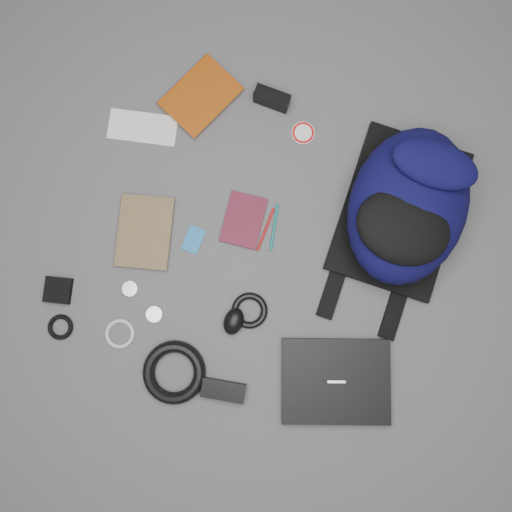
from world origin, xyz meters
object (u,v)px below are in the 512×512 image
at_px(laptop, 336,381).
at_px(comic_book, 118,230).
at_px(textbook_red, 182,78).
at_px(compact_camera, 272,99).
at_px(backpack, 408,206).
at_px(mouse, 234,321).
at_px(dvd_case, 243,220).
at_px(power_brick, 223,390).
at_px(pouch, 58,290).

distance_m(laptop, comic_book, 0.81).
distance_m(textbook_red, compact_camera, 0.30).
relative_size(backpack, compact_camera, 4.72).
bearing_deg(backpack, laptop, -92.83).
xyz_separation_m(laptop, mouse, (-0.35, 0.05, 0.01)).
bearing_deg(mouse, laptop, -10.53).
distance_m(comic_book, dvd_case, 0.39).
height_order(comic_book, mouse, mouse).
distance_m(textbook_red, power_brick, 0.99).
height_order(backpack, dvd_case, backpack).
distance_m(textbook_red, pouch, 0.77).
relative_size(textbook_red, mouse, 2.72).
distance_m(backpack, power_brick, 0.77).
xyz_separation_m(textbook_red, mouse, (0.45, -0.65, 0.01)).
distance_m(textbook_red, comic_book, 0.52).
distance_m(laptop, dvd_case, 0.57).
relative_size(backpack, mouse, 6.35).
height_order(dvd_case, power_brick, power_brick).
distance_m(backpack, dvd_case, 0.49).
relative_size(dvd_case, compact_camera, 1.46).
height_order(backpack, laptop, backpack).
relative_size(compact_camera, power_brick, 0.85).
bearing_deg(pouch, compact_camera, 64.68).
relative_size(backpack, laptop, 1.64).
bearing_deg(textbook_red, laptop, -19.24).
xyz_separation_m(laptop, dvd_case, (-0.45, 0.35, -0.01)).
xyz_separation_m(comic_book, pouch, (-0.09, -0.24, 0.00)).
bearing_deg(power_brick, compact_camera, 90.59).
bearing_deg(textbook_red, pouch, -74.81).
bearing_deg(pouch, power_brick, -8.12).
height_order(dvd_case, pouch, pouch).
bearing_deg(laptop, dvd_case, 120.15).
bearing_deg(power_brick, laptop, 14.58).
xyz_separation_m(backpack, pouch, (-0.88, -0.63, -0.10)).
bearing_deg(compact_camera, power_brick, -78.51).
bearing_deg(compact_camera, laptop, -56.89).
bearing_deg(backpack, compact_camera, 156.63).
bearing_deg(mouse, power_brick, -78.73).
bearing_deg(compact_camera, dvd_case, -82.34).
distance_m(mouse, pouch, 0.55).
relative_size(laptop, power_brick, 2.45).
height_order(comic_book, power_brick, power_brick).
bearing_deg(backpack, mouse, -127.81).
bearing_deg(power_brick, backpack, 55.09).
height_order(compact_camera, mouse, compact_camera).
bearing_deg(pouch, textbook_red, 83.55).
distance_m(backpack, comic_book, 0.88).
height_order(laptop, dvd_case, laptop).
bearing_deg(backpack, power_brick, -116.16).
bearing_deg(dvd_case, backpack, 17.19).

